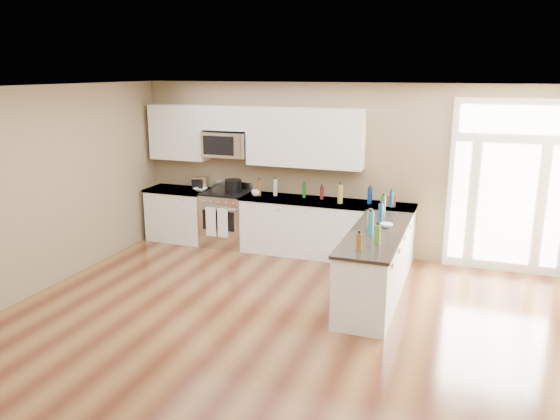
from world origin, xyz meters
name	(u,v)px	position (x,y,z in m)	size (l,w,h in m)	color
ground	(245,368)	(0.00, 0.00, 0.00)	(8.00, 8.00, 0.00)	#502716
room_shell	(242,208)	(0.00, 0.00, 1.71)	(8.00, 8.00, 8.00)	#887656
back_cabinet_left	(179,216)	(-2.87, 3.69, 0.44)	(1.10, 0.66, 0.94)	white
back_cabinet_right	(325,230)	(-0.16, 3.69, 0.44)	(2.85, 0.66, 0.94)	white
peninsula_cabinet	(375,268)	(0.93, 2.24, 0.43)	(0.69, 2.32, 0.94)	white
upper_cabinet_left	(179,132)	(-2.88, 3.83, 1.93)	(1.04, 0.33, 0.95)	white
upper_cabinet_right	(305,138)	(-0.57, 3.83, 1.93)	(1.94, 0.33, 0.95)	white
upper_cabinet_short	(227,118)	(-1.95, 3.83, 2.20)	(0.82, 0.33, 0.40)	white
microwave	(226,144)	(-1.95, 3.80, 1.76)	(0.78, 0.41, 0.42)	silver
entry_door	(508,187)	(2.55, 3.95, 1.30)	(1.70, 0.10, 2.60)	white
kitchen_range	(226,218)	(-1.94, 3.69, 0.48)	(0.78, 0.69, 1.08)	silver
stockpot	(233,185)	(-1.83, 3.77, 1.06)	(0.29, 0.29, 0.22)	black
toaster_oven	(200,183)	(-2.49, 3.82, 1.05)	(0.25, 0.20, 0.22)	silver
cardboard_box	(389,200)	(0.85, 3.70, 1.03)	(0.21, 0.16, 0.17)	brown
bowl_left	(201,190)	(-2.40, 3.65, 0.97)	(0.22, 0.22, 0.05)	white
bowl_peninsula	(387,225)	(1.01, 2.48, 0.97)	(0.17, 0.17, 0.05)	white
cup_counter	(256,193)	(-1.36, 3.63, 0.99)	(0.13, 0.13, 0.10)	white
counter_bottles	(349,206)	(0.39, 2.94, 1.07)	(2.39, 2.45, 0.31)	#19591E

